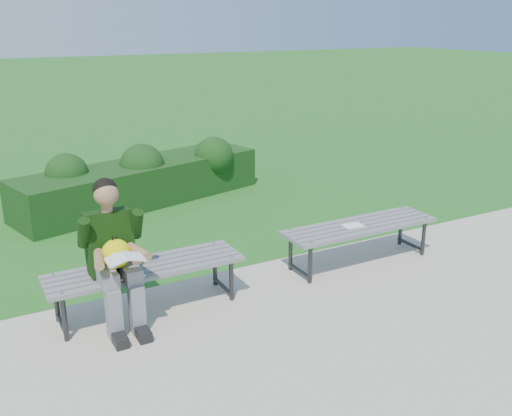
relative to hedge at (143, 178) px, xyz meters
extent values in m
plane|color=#30731C|center=(0.06, -2.87, -0.37)|extent=(80.00, 80.00, 0.00)
cube|color=beige|center=(0.06, -4.62, -0.36)|extent=(30.00, 3.50, 0.02)
cube|color=#143D0D|center=(-0.02, 0.01, -0.07)|extent=(3.89, 1.89, 0.60)
sphere|color=#143D0D|center=(-1.08, -0.04, 0.20)|extent=(0.73, 0.73, 0.60)
sphere|color=#143D0D|center=(-0.02, -0.06, 0.20)|extent=(0.81, 0.81, 0.66)
sphere|color=#143D0D|center=(1.18, 0.03, 0.20)|extent=(0.75, 0.75, 0.61)
cube|color=gray|center=(-1.03, -3.52, 0.08)|extent=(1.80, 0.08, 0.04)
cube|color=gray|center=(-1.03, -3.41, 0.08)|extent=(1.80, 0.08, 0.04)
cube|color=gray|center=(-1.03, -3.31, 0.08)|extent=(1.80, 0.08, 0.04)
cube|color=gray|center=(-1.03, -3.21, 0.08)|extent=(1.80, 0.08, 0.04)
cube|color=gray|center=(-1.03, -3.10, 0.08)|extent=(1.80, 0.08, 0.04)
cylinder|color=#2D2D30|center=(-1.81, -3.50, -0.14)|extent=(0.04, 0.04, 0.41)
cylinder|color=#2D2D30|center=(-1.81, -3.12, -0.14)|extent=(0.04, 0.04, 0.41)
cylinder|color=#2D2D30|center=(-1.81, -3.31, 0.04)|extent=(0.04, 0.42, 0.04)
cylinder|color=#2D2D30|center=(-1.81, -3.31, -0.29)|extent=(0.04, 0.42, 0.04)
cylinder|color=gray|center=(-1.81, -3.52, 0.11)|extent=(0.02, 0.02, 0.01)
cylinder|color=gray|center=(-1.81, -3.10, 0.11)|extent=(0.02, 0.02, 0.01)
cylinder|color=#2D2D30|center=(-0.25, -3.50, -0.14)|extent=(0.04, 0.04, 0.41)
cylinder|color=#2D2D30|center=(-0.25, -3.12, -0.14)|extent=(0.04, 0.04, 0.41)
cylinder|color=#2D2D30|center=(-0.25, -3.31, 0.04)|extent=(0.04, 0.42, 0.04)
cylinder|color=#2D2D30|center=(-0.25, -3.31, -0.29)|extent=(0.04, 0.42, 0.04)
cylinder|color=gray|center=(-0.25, -3.52, 0.11)|extent=(0.02, 0.02, 0.01)
cylinder|color=gray|center=(-0.25, -3.10, 0.11)|extent=(0.02, 0.02, 0.01)
cube|color=gray|center=(1.40, -3.57, 0.08)|extent=(1.80, 0.08, 0.04)
cube|color=gray|center=(1.40, -3.46, 0.08)|extent=(1.80, 0.08, 0.04)
cube|color=gray|center=(1.40, -3.36, 0.08)|extent=(1.80, 0.09, 0.04)
cube|color=gray|center=(1.40, -3.26, 0.08)|extent=(1.80, 0.08, 0.04)
cube|color=gray|center=(1.40, -3.15, 0.08)|extent=(1.80, 0.08, 0.04)
cylinder|color=#2D2D30|center=(0.62, -3.55, -0.14)|extent=(0.04, 0.04, 0.41)
cylinder|color=#2D2D30|center=(0.62, -3.17, -0.14)|extent=(0.04, 0.04, 0.41)
cylinder|color=#2D2D30|center=(0.62, -3.36, 0.04)|extent=(0.04, 0.42, 0.04)
cylinder|color=#2D2D30|center=(0.62, -3.36, -0.29)|extent=(0.04, 0.42, 0.04)
cylinder|color=gray|center=(0.62, -3.57, 0.11)|extent=(0.02, 0.02, 0.01)
cylinder|color=gray|center=(0.62, -3.15, 0.11)|extent=(0.02, 0.02, 0.01)
cylinder|color=#2D2D30|center=(2.18, -3.55, -0.14)|extent=(0.04, 0.04, 0.41)
cylinder|color=#2D2D30|center=(2.18, -3.17, -0.14)|extent=(0.04, 0.04, 0.41)
cylinder|color=#2D2D30|center=(2.18, -3.36, 0.04)|extent=(0.04, 0.42, 0.04)
cylinder|color=#2D2D30|center=(2.18, -3.36, -0.29)|extent=(0.04, 0.42, 0.04)
cylinder|color=gray|center=(2.18, -3.57, 0.11)|extent=(0.02, 0.02, 0.01)
cylinder|color=gray|center=(2.18, -3.15, 0.11)|extent=(0.02, 0.02, 0.01)
cube|color=slate|center=(-1.43, -3.47, 0.17)|extent=(0.14, 0.42, 0.13)
cube|color=slate|center=(-1.23, -3.47, 0.17)|extent=(0.14, 0.42, 0.13)
cube|color=slate|center=(-1.43, -3.65, -0.12)|extent=(0.12, 0.13, 0.45)
cube|color=slate|center=(-1.23, -3.65, -0.12)|extent=(0.12, 0.13, 0.45)
cube|color=black|center=(-1.43, -3.75, -0.30)|extent=(0.11, 0.26, 0.09)
cube|color=black|center=(-1.23, -3.75, -0.30)|extent=(0.11, 0.26, 0.09)
cube|color=black|center=(-1.33, -3.27, 0.38)|extent=(0.40, 0.30, 0.59)
cylinder|color=#A36E4E|center=(-1.33, -3.29, 0.70)|extent=(0.10, 0.10, 0.08)
sphere|color=#A36E4E|center=(-1.33, -3.31, 0.83)|extent=(0.21, 0.21, 0.21)
sphere|color=black|center=(-1.33, -3.28, 0.86)|extent=(0.21, 0.21, 0.21)
cylinder|color=black|center=(-1.56, -3.37, 0.54)|extent=(0.10, 0.21, 0.30)
cylinder|color=black|center=(-1.10, -3.37, 0.54)|extent=(0.10, 0.21, 0.30)
cylinder|color=#A36E4E|center=(-1.50, -3.59, 0.37)|extent=(0.14, 0.31, 0.08)
cylinder|color=#A36E4E|center=(-1.16, -3.59, 0.37)|extent=(0.14, 0.31, 0.08)
sphere|color=#A36E4E|center=(-1.43, -3.75, 0.37)|extent=(0.09, 0.09, 0.09)
sphere|color=#A36E4E|center=(-1.23, -3.75, 0.37)|extent=(0.09, 0.09, 0.09)
sphere|color=gold|center=(-1.33, -3.49, 0.35)|extent=(0.25, 0.25, 0.25)
cone|color=orange|center=(-1.33, -3.60, 0.35)|extent=(0.07, 0.07, 0.07)
cone|color=black|center=(-1.35, -3.48, 0.48)|extent=(0.03, 0.05, 0.08)
cone|color=black|center=(-1.32, -3.47, 0.48)|extent=(0.03, 0.04, 0.07)
sphere|color=white|center=(-1.38, -3.59, 0.38)|extent=(0.05, 0.05, 0.05)
sphere|color=white|center=(-1.29, -3.59, 0.38)|extent=(0.05, 0.05, 0.05)
cube|color=white|center=(-1.41, -3.77, 0.42)|extent=(0.15, 0.20, 0.05)
cube|color=white|center=(-1.26, -3.77, 0.42)|extent=(0.15, 0.20, 0.05)
cube|color=white|center=(1.30, -3.36, 0.10)|extent=(0.24, 0.18, 0.01)
camera|label=1|loc=(-2.42, -7.99, 2.24)|focal=40.00mm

